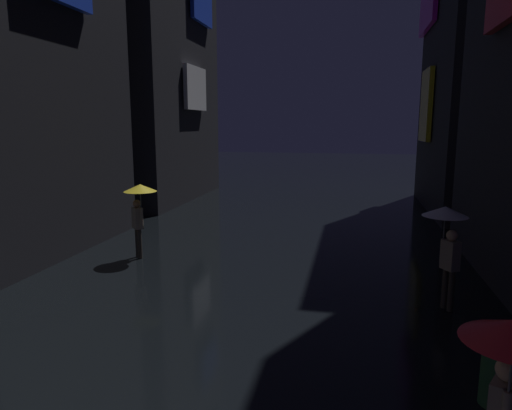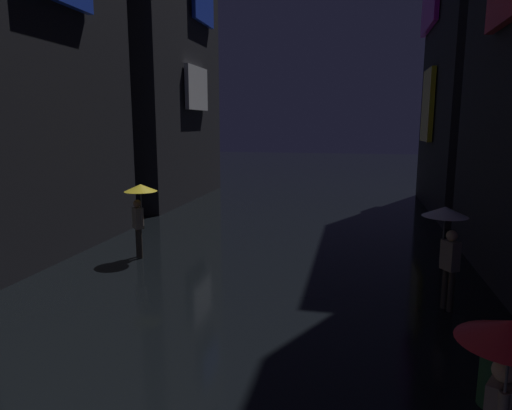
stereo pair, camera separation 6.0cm
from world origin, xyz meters
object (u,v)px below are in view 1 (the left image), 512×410
Objects in this scene: pedestrian_midstreet_centre_yellow at (139,200)px; trash_bin at (498,372)px; pedestrian_foreground_right_red at (511,365)px; pedestrian_foreground_left_clear at (447,229)px.

pedestrian_midstreet_centre_yellow is 9.47m from trash_bin.
pedestrian_foreground_right_red is at bearing -45.83° from pedestrian_midstreet_centre_yellow.
pedestrian_foreground_left_clear and pedestrian_foreground_right_red have the same top height.
pedestrian_foreground_left_clear is at bearing 92.02° from trash_bin.
pedestrian_foreground_left_clear is 1.00× the size of pedestrian_foreground_right_red.
pedestrian_foreground_left_clear is 2.28× the size of trash_bin.
pedestrian_foreground_right_red is 2.49m from trash_bin.
pedestrian_foreground_right_red reaches higher than trash_bin.
pedestrian_foreground_left_clear reaches higher than trash_bin.
pedestrian_foreground_right_red is at bearing -105.59° from trash_bin.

